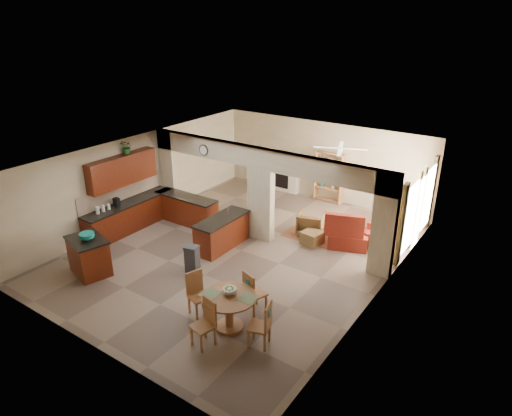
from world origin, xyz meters
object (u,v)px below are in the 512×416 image
Objects in this scene: dining_table at (229,307)px; armchair at (311,223)px; sofa at (394,226)px; kitchen_island at (89,256)px.

dining_table reaches higher than armchair.
armchair is (-2.17, -1.22, -0.00)m from sofa.
kitchen_island reaches higher than dining_table.
kitchen_island is 8.72m from sofa.
armchair is at bearing 121.52° from sofa.
kitchen_island is 6.41m from armchair.
sofa is 2.49m from armchair.
dining_table is 0.47× the size of sofa.
kitchen_island is 4.39m from dining_table.
sofa is (5.84, 6.48, -0.13)m from kitchen_island.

